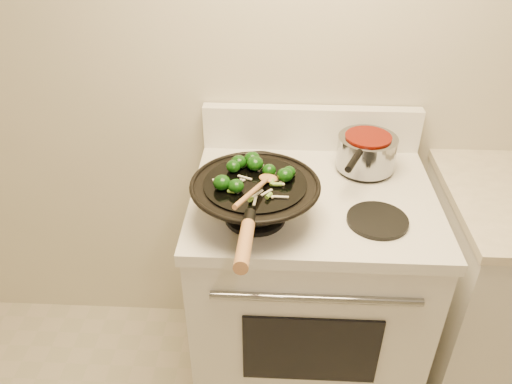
{
  "coord_description": "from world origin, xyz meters",
  "views": [
    {
      "loc": [
        -0.28,
        -0.17,
        1.81
      ],
      "look_at": [
        -0.34,
        1.01,
        1.02
      ],
      "focal_mm": 35.0,
      "sensor_mm": 36.0,
      "label": 1
    }
  ],
  "objects": [
    {
      "name": "saucepan",
      "position": [
        0.02,
        1.32,
        0.99
      ],
      "size": [
        0.2,
        0.31,
        0.12
      ],
      "color": "gray",
      "rests_on": "stove"
    },
    {
      "name": "stirfry",
      "position": [
        -0.36,
        1.06,
        1.06
      ],
      "size": [
        0.24,
        0.24,
        0.04
      ],
      "color": "#0C3508",
      "rests_on": "wok"
    },
    {
      "name": "wok",
      "position": [
        -0.34,
        1.02,
        1.0
      ],
      "size": [
        0.37,
        0.62,
        0.2
      ],
      "color": "black",
      "rests_on": "stove"
    },
    {
      "name": "wooden_spoon",
      "position": [
        -0.33,
        0.97,
        1.07
      ],
      "size": [
        0.12,
        0.25,
        0.06
      ],
      "color": "#AA7243",
      "rests_on": "wok"
    },
    {
      "name": "stove",
      "position": [
        -0.16,
        1.17,
        0.47
      ],
      "size": [
        0.78,
        0.67,
        1.08
      ],
      "color": "white",
      "rests_on": "ground"
    }
  ]
}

